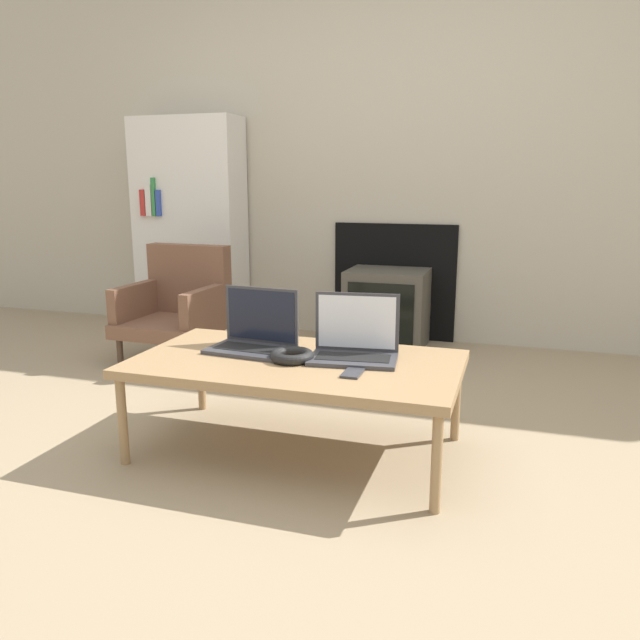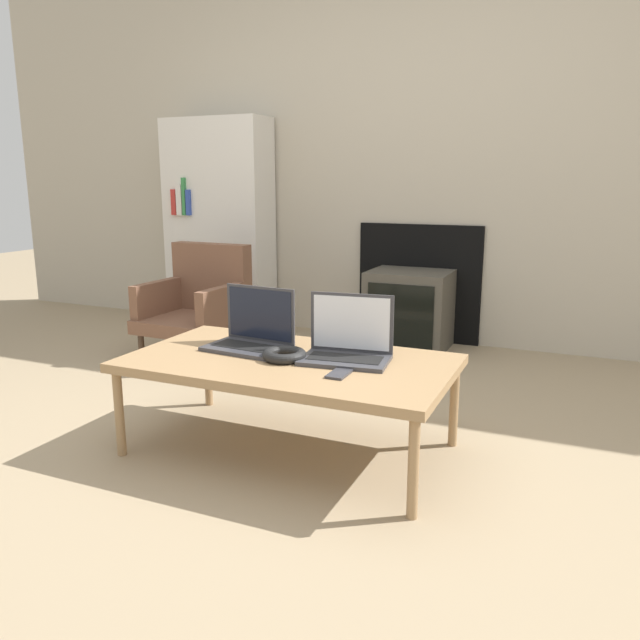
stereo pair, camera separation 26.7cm
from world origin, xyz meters
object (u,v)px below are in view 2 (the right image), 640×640
Objects in this scene: laptop_right at (348,345)px; armchair at (200,300)px; laptop_left at (252,334)px; headphones at (284,355)px; tv at (408,310)px; phone at (340,373)px.

armchair is at bearing 137.35° from laptop_right.
laptop_left is 0.23m from headphones.
laptop_left is 1.66m from tv.
tv is (-0.26, 1.83, -0.14)m from phone.
laptop_right is 0.70× the size of tv.
laptop_right reaches higher than tv.
laptop_left is at bearing -97.24° from tv.
headphones is 0.34× the size of tv.
laptop_right is at bearing 25.51° from headphones.
tv is 0.75× the size of armchair.
laptop_left is 2.05× the size of headphones.
headphones reaches higher than phone.
laptop_right is at bearing -82.55° from tv.
phone is 0.26× the size of tv.
phone is 1.80m from armchair.
phone is at bearing -38.02° from armchair.
armchair is at bearing 136.46° from headphones.
laptop_right is 2.08× the size of headphones.
laptop_left is at bearing 152.19° from headphones.
headphones is 1.29× the size of phone.
phone is at bearing -81.92° from tv.
tv is (-0.21, 1.64, -0.19)m from laptop_right.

